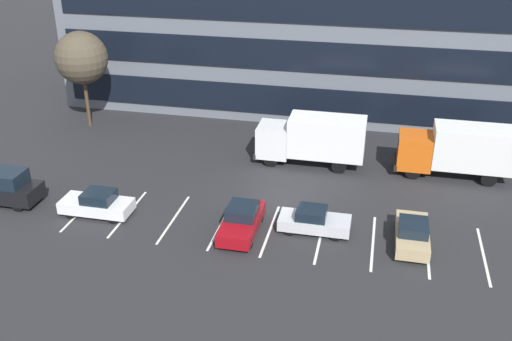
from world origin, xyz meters
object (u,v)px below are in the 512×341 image
at_px(suv_black, 3,187).
at_px(sedan_tan, 412,233).
at_px(box_truck_orange, 458,149).
at_px(sedan_maroon, 242,220).
at_px(sedan_silver, 314,221).
at_px(sedan_white, 97,204).
at_px(bare_tree, 81,58).
at_px(box_truck_white, 313,138).

bearing_deg(suv_black, sedan_tan, 1.32).
relative_size(box_truck_orange, suv_black, 1.62).
bearing_deg(sedan_maroon, sedan_silver, 13.84).
bearing_deg(sedan_silver, sedan_white, -175.86).
relative_size(box_truck_orange, sedan_silver, 1.90).
distance_m(sedan_silver, suv_black, 18.51).
distance_m(sedan_white, sedan_silver, 12.41).
distance_m(sedan_white, sedan_maroon, 8.56).
xyz_separation_m(sedan_white, bare_tree, (-6.97, 12.68, 4.76)).
height_order(sedan_white, sedan_silver, sedan_white).
bearing_deg(bare_tree, sedan_white, -61.18).
bearing_deg(sedan_white, box_truck_white, 40.37).
bearing_deg(sedan_maroon, box_truck_orange, 39.14).
distance_m(sedan_tan, sedan_maroon, 9.07).
bearing_deg(sedan_maroon, suv_black, 179.26).
xyz_separation_m(box_truck_orange, sedan_white, (-20.48, -9.66, -1.24)).
bearing_deg(sedan_silver, sedan_tan, -2.23).
height_order(box_truck_white, suv_black, box_truck_white).
xyz_separation_m(sedan_tan, sedan_silver, (-5.22, 0.20, -0.02)).
distance_m(suv_black, bare_tree, 13.33).
height_order(box_truck_white, sedan_white, box_truck_white).
height_order(sedan_silver, bare_tree, bare_tree).
bearing_deg(sedan_tan, sedan_silver, 177.77).
xyz_separation_m(sedan_silver, bare_tree, (-19.35, 11.78, 4.79)).
distance_m(box_truck_orange, sedan_silver, 12.01).
bearing_deg(sedan_white, suv_black, 178.63).
height_order(box_truck_orange, sedan_silver, box_truck_orange).
bearing_deg(sedan_maroon, sedan_tan, 4.66).
distance_m(sedan_silver, sedan_maroon, 3.93).
bearing_deg(bare_tree, sedan_silver, -31.34).
height_order(sedan_tan, sedan_silver, sedan_tan).
xyz_separation_m(sedan_tan, sedan_white, (-17.59, -0.69, 0.01)).
bearing_deg(bare_tree, box_truck_orange, -6.26).
bearing_deg(sedan_white, sedan_tan, 2.26).
bearing_deg(sedan_maroon, bare_tree, 140.68).
bearing_deg(sedan_tan, suv_black, -178.68).
distance_m(box_truck_white, sedan_maroon, 9.92).
bearing_deg(bare_tree, suv_black, -86.09).
relative_size(suv_black, bare_tree, 0.61).
height_order(sedan_maroon, bare_tree, bare_tree).
xyz_separation_m(box_truck_white, bare_tree, (-18.11, 3.21, 3.54)).
bearing_deg(box_truck_white, suv_black, -151.62).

